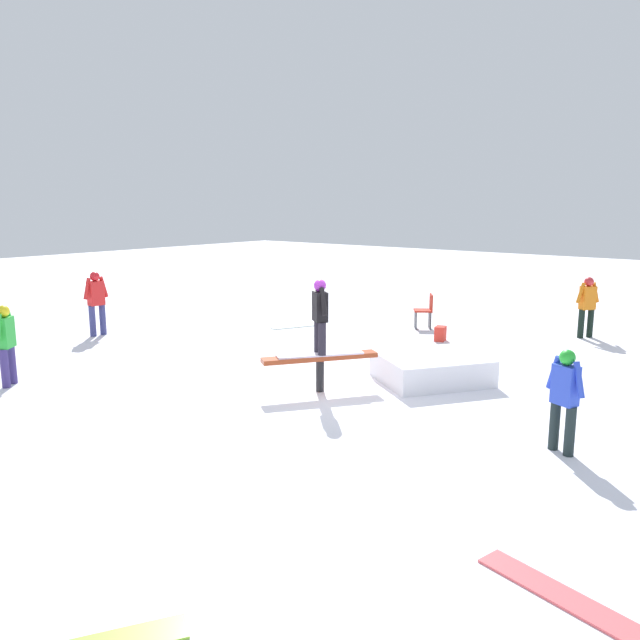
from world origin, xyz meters
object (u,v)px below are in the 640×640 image
(bystander_blue, at_px, (565,395))
(bystander_green, at_px, (6,341))
(rail_feature, at_px, (320,361))
(loose_snowboard_coral, at_px, (560,595))
(bystander_red, at_px, (96,300))
(bystander_orange, at_px, (587,304))
(backpack_on_snow, at_px, (440,334))
(folding_chair, at_px, (425,312))
(main_rider_on_rail, at_px, (320,319))
(loose_snowboard_white, at_px, (296,326))

(bystander_blue, bearing_deg, bystander_green, 42.20)
(rail_feature, bearing_deg, loose_snowboard_coral, 92.04)
(bystander_red, distance_m, bystander_orange, 11.63)
(rail_feature, distance_m, backpack_on_snow, 4.82)
(bystander_green, bearing_deg, folding_chair, 122.17)
(main_rider_on_rail, relative_size, bystander_blue, 1.00)
(bystander_blue, bearing_deg, backpack_on_snow, -25.92)
(bystander_blue, relative_size, loose_snowboard_coral, 0.94)
(main_rider_on_rail, bearing_deg, bystander_red, -55.59)
(bystander_orange, bearing_deg, loose_snowboard_coral, 48.59)
(rail_feature, height_order, loose_snowboard_white, rail_feature)
(loose_snowboard_coral, relative_size, loose_snowboard_white, 1.08)
(main_rider_on_rail, height_order, loose_snowboard_coral, main_rider_on_rail)
(main_rider_on_rail, height_order, bystander_green, main_rider_on_rail)
(bystander_green, bearing_deg, bystander_orange, 108.90)
(rail_feature, distance_m, main_rider_on_rail, 0.72)
(folding_chair, bearing_deg, rail_feature, -23.32)
(rail_feature, distance_m, bystander_blue, 4.06)
(bystander_blue, distance_m, loose_snowboard_white, 9.02)
(loose_snowboard_white, bearing_deg, rail_feature, -109.84)
(loose_snowboard_white, distance_m, folding_chair, 3.31)
(rail_feature, distance_m, bystander_orange, 7.61)
(bystander_red, distance_m, backpack_on_snow, 8.18)
(bystander_red, xyz_separation_m, bystander_orange, (-7.08, 9.23, -0.06))
(bystander_red, xyz_separation_m, folding_chair, (-5.67, 5.72, -0.45))
(backpack_on_snow, bearing_deg, bystander_red, 110.41)
(bystander_blue, distance_m, loose_snowboard_coral, 3.27)
(loose_snowboard_white, bearing_deg, main_rider_on_rail, -109.84)
(bystander_orange, bearing_deg, backpack_on_snow, -11.95)
(bystander_red, height_order, loose_snowboard_white, bystander_red)
(rail_feature, bearing_deg, bystander_blue, 122.45)
(bystander_green, bearing_deg, loose_snowboard_white, 137.62)
(folding_chair, bearing_deg, bystander_blue, 6.15)
(bystander_red, height_order, folding_chair, bystander_red)
(bystander_red, xyz_separation_m, backpack_on_snow, (-4.62, 6.72, -0.70))
(bystander_green, xyz_separation_m, folding_chair, (-8.98, 3.18, -0.39))
(bystander_green, distance_m, bystander_blue, 9.04)
(loose_snowboard_coral, bearing_deg, loose_snowboard_white, -24.34)
(rail_feature, xyz_separation_m, backpack_on_snow, (-4.80, -0.28, -0.36))
(main_rider_on_rail, xyz_separation_m, backpack_on_snow, (-4.80, -0.28, -1.08))
(bystander_orange, distance_m, loose_snowboard_white, 7.07)
(main_rider_on_rail, xyz_separation_m, loose_snowboard_white, (-3.96, -3.96, -1.24))
(bystander_orange, distance_m, backpack_on_snow, 3.58)
(backpack_on_snow, bearing_deg, main_rider_on_rail, 169.23)
(bystander_red, relative_size, bystander_green, 1.08)
(bystander_blue, bearing_deg, bystander_orange, -53.46)
(bystander_green, height_order, folding_chair, bystander_green)
(bystander_red, xyz_separation_m, bystander_green, (3.31, 2.54, -0.06))
(bystander_red, bearing_deg, bystander_green, 37.00)
(rail_feature, height_order, bystander_orange, bystander_orange)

